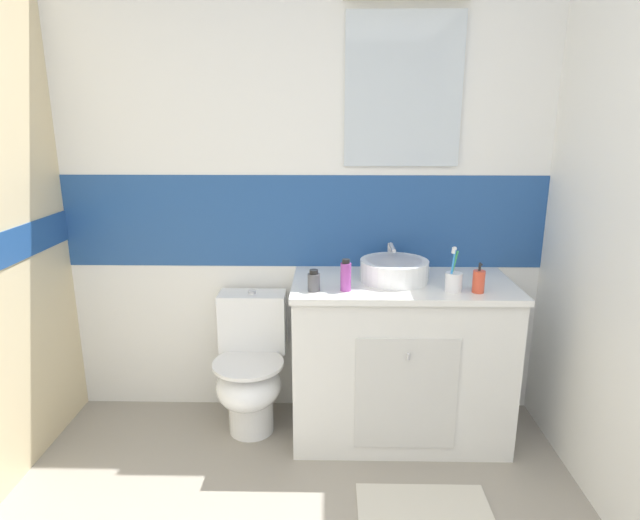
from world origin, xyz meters
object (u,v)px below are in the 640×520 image
(sink_basin, at_px, (394,269))
(lotion_bottle_short, at_px, (314,281))
(soap_dispenser, at_px, (479,281))
(toilet, at_px, (251,369))
(deodorant_spray_can, at_px, (346,276))
(toothbrush_cup, at_px, (453,280))

(sink_basin, xyz_separation_m, lotion_bottle_short, (-0.40, -0.18, -0.01))
(sink_basin, bearing_deg, soap_dispenser, -26.35)
(sink_basin, height_order, toilet, sink_basin)
(sink_basin, height_order, lotion_bottle_short, sink_basin)
(sink_basin, xyz_separation_m, soap_dispenser, (0.37, -0.18, -0.00))
(sink_basin, bearing_deg, deodorant_spray_can, -145.49)
(toilet, height_order, lotion_bottle_short, lotion_bottle_short)
(lotion_bottle_short, relative_size, deodorant_spray_can, 0.67)
(deodorant_spray_can, bearing_deg, soap_dispenser, -1.31)
(toilet, distance_m, toothbrush_cup, 1.16)
(soap_dispenser, xyz_separation_m, lotion_bottle_short, (-0.77, 0.01, -0.01))
(toilet, height_order, toothbrush_cup, toothbrush_cup)
(sink_basin, distance_m, lotion_bottle_short, 0.44)
(toothbrush_cup, relative_size, soap_dispenser, 1.48)
(sink_basin, height_order, toothbrush_cup, toothbrush_cup)
(toilet, height_order, deodorant_spray_can, deodorant_spray_can)
(sink_basin, bearing_deg, toothbrush_cup, -32.96)
(toilet, distance_m, lotion_bottle_short, 0.67)
(toilet, xyz_separation_m, lotion_bottle_short, (0.34, -0.18, 0.55))
(sink_basin, relative_size, toothbrush_cup, 1.79)
(soap_dispenser, bearing_deg, toothbrush_cup, 171.82)
(toothbrush_cup, bearing_deg, toilet, 170.03)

